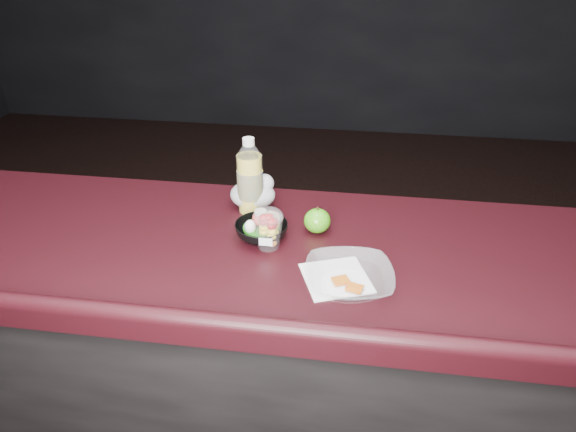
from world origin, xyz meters
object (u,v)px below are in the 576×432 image
at_px(snack_bowl, 261,229).
at_px(takeout_bowl, 349,279).
at_px(fruit_cup, 268,228).
at_px(lemonade_bottle, 250,181).
at_px(green_apple, 317,221).

bearing_deg(snack_bowl, takeout_bowl, -37.37).
relative_size(fruit_cup, snack_bowl, 0.69).
distance_m(snack_bowl, takeout_bowl, 0.33).
height_order(lemonade_bottle, takeout_bowl, lemonade_bottle).
height_order(green_apple, snack_bowl, snack_bowl).
distance_m(lemonade_bottle, snack_bowl, 0.18).
distance_m(fruit_cup, takeout_bowl, 0.28).
bearing_deg(lemonade_bottle, snack_bowl, -68.24).
bearing_deg(green_apple, takeout_bowl, -68.07).
height_order(lemonade_bottle, fruit_cup, lemonade_bottle).
relative_size(snack_bowl, takeout_bowl, 0.71).
relative_size(lemonade_bottle, takeout_bowl, 0.98).
distance_m(fruit_cup, green_apple, 0.16).
xyz_separation_m(fruit_cup, green_apple, (0.13, 0.10, -0.03)).
bearing_deg(lemonade_bottle, takeout_bowl, -47.73).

